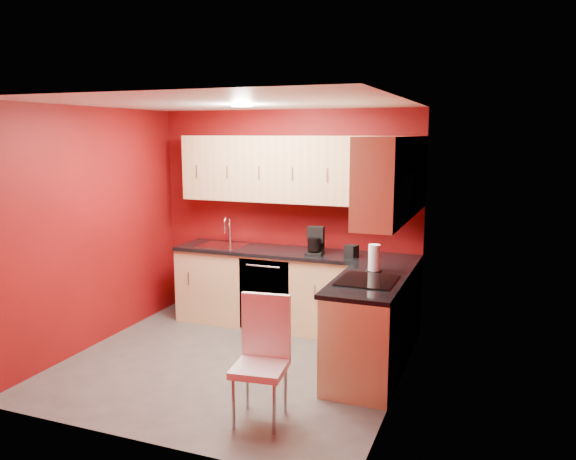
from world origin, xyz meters
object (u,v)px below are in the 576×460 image
Objects in this scene: paper_towel at (374,258)px; dining_chair at (260,361)px; microwave at (382,199)px; sink at (223,242)px; napkin_holder at (351,251)px; coffee_maker at (315,241)px.

paper_towel is 0.27× the size of dining_chair.
paper_towel is at bearing 110.23° from microwave.
sink reaches higher than napkin_holder.
napkin_holder is 0.66m from paper_towel.
napkin_holder is (-0.50, 0.92, -0.69)m from microwave.
paper_towel is at bearing -56.05° from napkin_holder.
coffee_maker is at bearing 146.10° from paper_towel.
sink is at bearing 169.60° from coffee_maker.
microwave reaches higher than sink.
paper_towel is (1.95, -0.62, 0.10)m from sink.
napkin_holder is at bearing -3.01° from sink.
napkin_holder is 0.13× the size of dining_chair.
microwave is 5.91× the size of napkin_holder.
coffee_maker is (-0.92, 0.90, -0.60)m from microwave.
napkin_holder is at bearing 77.76° from dining_chair.
microwave is at bearing -61.29° from napkin_holder.
microwave is at bearing -49.94° from coffee_maker.
napkin_holder is at bearing 118.71° from microwave.
sink reaches higher than dining_chair.
coffee_maker is 0.31× the size of dining_chair.
paper_towel is at bearing -17.72° from sink.
dining_chair is at bearing -122.09° from microwave.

